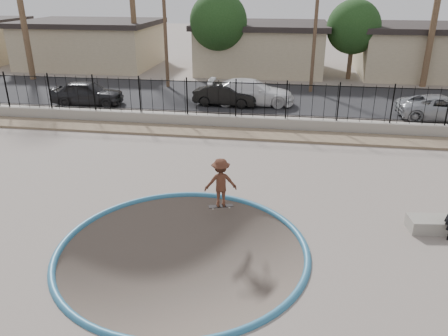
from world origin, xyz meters
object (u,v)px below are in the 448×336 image
skater (221,185)px  car_d (442,108)px  car_a (87,93)px  concrete_ledge (436,224)px  car_b (226,95)px  car_c (251,92)px  skateboard (221,206)px

skater → car_d: (10.09, 11.80, -0.14)m
car_d → skater: bearing=135.5°
car_a → concrete_ledge: bearing=-131.0°
concrete_ledge → car_b: (-8.35, 13.30, 0.46)m
car_c → car_d: 10.55m
skateboard → car_b: car_b is taller
skateboard → car_a: car_a is taller
skater → car_b: (-1.80, 12.88, -0.15)m
car_a → car_d: bearing=-94.6°
skater → skateboard: skater is taller
car_b → car_d: car_d is taller
car_a → car_b: bearing=-87.1°
skateboard → car_b: bearing=79.9°
car_a → car_c: size_ratio=0.82×
car_a → car_b: (8.25, 1.08, -0.09)m
skateboard → car_a: 15.52m
car_a → car_d: (20.14, 0.00, -0.08)m
car_a → car_d: 20.14m
skater → car_a: (-10.05, 11.80, -0.06)m
skateboard → concrete_ledge: size_ratio=0.52×
car_d → concrete_ledge: bearing=159.9°
skater → car_d: skater is taller
car_d → skateboard: bearing=135.5°
skateboard → car_d: 15.54m
car_d → car_a: bearing=86.0°
skater → car_c: bearing=-104.1°
skater → car_a: 15.50m
skateboard → car_a: bearing=112.4°
skater → car_b: 13.01m
skater → concrete_ledge: 6.59m
car_a → car_b: 8.32m
concrete_ledge → car_b: bearing=122.1°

